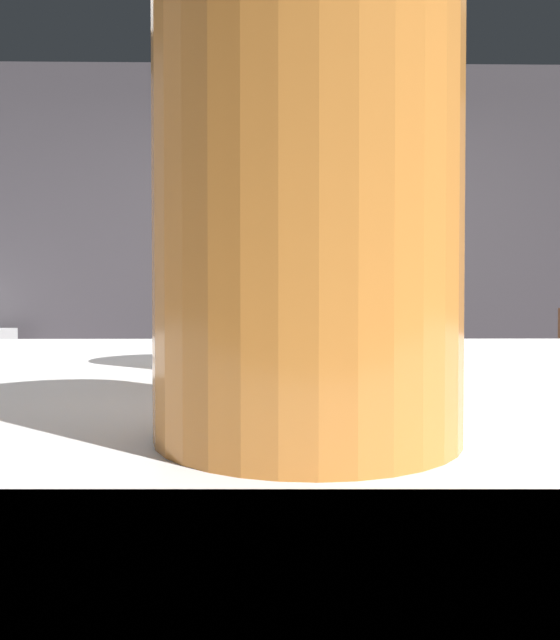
% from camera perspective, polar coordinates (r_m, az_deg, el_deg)
% --- Properties ---
extents(wall_back, '(5.20, 0.10, 2.70)m').
position_cam_1_polar(wall_back, '(3.59, 2.38, 4.74)').
color(wall_back, '#4F494F').
rests_on(wall_back, ground).
extents(prep_counter, '(2.10, 0.60, 0.93)m').
position_cam_1_polar(prep_counter, '(2.29, 13.57, -15.64)').
color(prep_counter, '#48452D').
rests_on(prep_counter, ground).
extents(back_shelf, '(0.85, 0.36, 1.14)m').
position_cam_1_polar(back_shelf, '(3.35, -0.31, -8.36)').
color(back_shelf, '#363A38').
rests_on(back_shelf, ground).
extents(bartender, '(0.49, 0.55, 1.74)m').
position_cam_1_polar(bartender, '(1.69, 7.70, -2.91)').
color(bartender, '#242930').
rests_on(bartender, ground).
extents(mixing_bowl, '(0.21, 0.21, 0.06)m').
position_cam_1_polar(mixing_bowl, '(2.20, 2.10, -3.20)').
color(mixing_bowl, '#C44E2C').
rests_on(mixing_bowl, prep_counter).
extents(chefs_knife, '(0.24, 0.08, 0.01)m').
position_cam_1_polar(chefs_knife, '(2.15, 13.55, -4.00)').
color(chefs_knife, silver).
rests_on(chefs_knife, prep_counter).
extents(pint_glass_near, '(0.08, 0.08, 0.13)m').
position_cam_1_polar(pint_glass_near, '(0.29, 0.83, 7.31)').
color(pint_glass_near, orange).
rests_on(pint_glass_near, bar_counter).
extents(pint_glass_far, '(0.08, 0.08, 0.15)m').
position_cam_1_polar(pint_glass_far, '(0.15, 2.76, 17.24)').
color(pint_glass_far, orange).
rests_on(pint_glass_far, bar_counter).
extents(bottle_hot_sauce, '(0.06, 0.06, 0.26)m').
position_cam_1_polar(bottle_hot_sauce, '(3.28, -4.95, 3.27)').
color(bottle_hot_sauce, red).
rests_on(bottle_hot_sauce, back_shelf).
extents(bottle_soy, '(0.07, 0.07, 0.18)m').
position_cam_1_polar(bottle_soy, '(3.42, 5.19, 2.65)').
color(bottle_soy, black).
rests_on(bottle_soy, back_shelf).
extents(bottle_vinegar, '(0.07, 0.07, 0.25)m').
position_cam_1_polar(bottle_vinegar, '(3.36, -1.95, 3.13)').
color(bottle_vinegar, red).
rests_on(bottle_vinegar, back_shelf).
extents(bottle_olive_oil, '(0.07, 0.07, 0.24)m').
position_cam_1_polar(bottle_olive_oil, '(3.21, 1.22, 3.14)').
color(bottle_olive_oil, '#D3D383').
rests_on(bottle_olive_oil, back_shelf).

